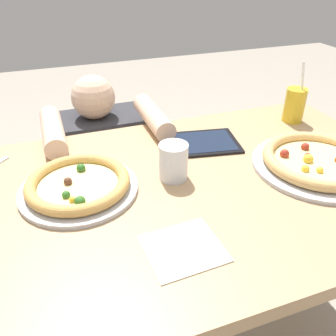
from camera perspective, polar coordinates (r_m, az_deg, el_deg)
The scene contains 8 objects.
dining_table at distance 1.01m, azimuth 3.03°, elevation -7.82°, with size 1.36×0.81×0.75m.
pizza_near at distance 1.10m, azimuth 23.09°, elevation 1.00°, with size 0.37×0.37×0.04m.
pizza_far at distance 0.94m, azimuth -14.32°, elevation -2.66°, with size 0.31×0.31×0.04m.
drink_cup_colored at distance 1.37m, azimuth 19.82°, elevation 9.61°, with size 0.07×0.07×0.21m.
water_cup_clear at distance 0.95m, azimuth 0.88°, elevation 1.17°, with size 0.08×0.08×0.10m.
paper_napkin at distance 0.76m, azimuth 2.51°, elevation -12.88°, with size 0.16×0.14×0.00m, color white.
tablet at distance 1.15m, azimuth 5.30°, elevation 4.09°, with size 0.27×0.21×0.01m.
diner_seated at distance 1.60m, azimuth -10.39°, elevation -2.40°, with size 0.41×0.52×0.88m.
Camera 1 is at (-0.31, -0.71, 1.29)m, focal length 37.63 mm.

